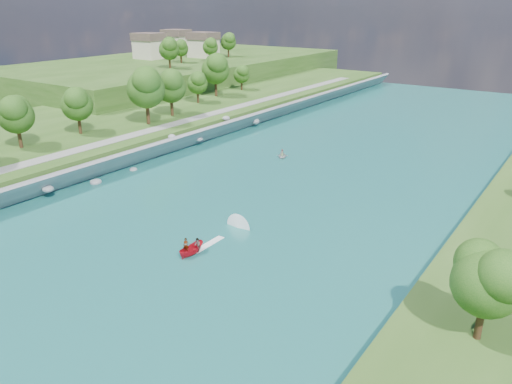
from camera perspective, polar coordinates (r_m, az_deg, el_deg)
The scene contains 10 objects.
ground at distance 58.38m, azimuth -12.07°, elevation -7.10°, with size 260.00×260.00×0.00m, color #2D5119.
river_water at distance 72.02m, azimuth -0.58°, elevation -1.05°, with size 55.00×240.00×0.10m, color #195F57.
berm_west at distance 107.06m, azimuth -23.12°, elevation 5.58°, with size 45.00×240.00×3.50m, color #2D5119.
ridge_west at distance 178.75m, azimuth -8.56°, elevation 13.43°, with size 60.00×120.00×9.00m, color #2D5119.
riprap_bank at distance 87.57m, azimuth -14.90°, elevation 3.47°, with size 4.30×236.00×4.34m.
riverside_path at distance 92.62m, azimuth -17.32°, elevation 5.29°, with size 3.00×200.00×0.10m, color gray.
ridge_houses at distance 185.70m, azimuth -9.08°, elevation 16.41°, with size 29.50×29.50×8.40m.
trees_ridge at distance 164.02m, azimuth -6.69°, elevation 16.11°, with size 13.08×42.33×10.33m.
motorboat at distance 58.66m, azimuth -6.06°, elevation -5.83°, with size 3.60×18.62×2.07m.
raft at distance 92.38m, azimuth 3.00°, elevation 4.19°, with size 3.39×3.74×1.52m.
Camera 1 is at (38.62, -34.53, 26.92)m, focal length 35.00 mm.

